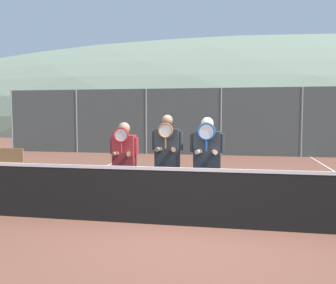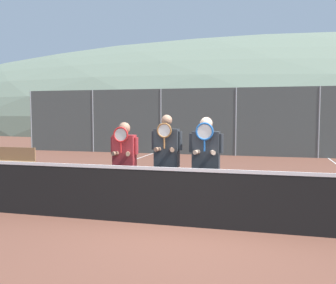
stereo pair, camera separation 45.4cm
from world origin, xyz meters
name	(u,v)px [view 2 (the right image)]	position (x,y,z in m)	size (l,w,h in m)	color
ground_plane	(185,227)	(0.00, 0.00, 0.00)	(120.00, 120.00, 0.00)	brown
hill_distant	(256,126)	(0.00, 52.59, 0.00)	(121.91, 67.73, 23.70)	slate
clubhouse_building	(218,118)	(-1.54, 17.14, 1.60)	(17.20, 5.50, 3.17)	#9EA3A8
fence_back	(236,122)	(0.00, 10.75, 1.49)	(20.54, 0.06, 2.99)	gray
tennis_net	(185,196)	(0.00, 0.00, 0.50)	(10.25, 0.09, 1.07)	gray
court_line_left_sideline	(68,183)	(-3.81, 3.00, 0.00)	(0.05, 16.00, 0.01)	white
player_leftmost	(124,159)	(-1.28, 0.62, 1.00)	(0.54, 0.34, 1.69)	#56565B
player_center_left	(167,157)	(-0.48, 0.67, 1.06)	(0.57, 0.34, 1.82)	white
player_center_right	(206,158)	(0.24, 0.61, 1.07)	(0.61, 0.34, 1.78)	white
car_far_left	(121,131)	(-6.23, 12.86, 0.90)	(4.37, 2.10, 1.77)	silver
car_left_of_center	(220,133)	(-0.95, 13.13, 0.88)	(4.51, 2.06, 1.72)	#B2B7BC
car_center	(333,135)	(4.28, 12.56, 0.89)	(4.27, 1.95, 1.73)	#B2B7BC
bench_courtside	(12,161)	(-6.00, 3.61, 0.45)	(1.45, 0.36, 0.85)	olive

